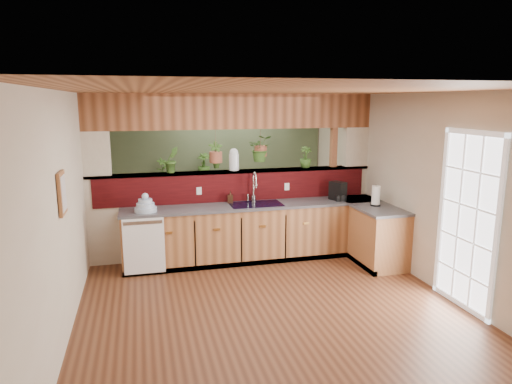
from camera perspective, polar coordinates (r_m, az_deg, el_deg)
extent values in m
cube|color=#522C19|center=(6.45, -0.02, -11.34)|extent=(4.60, 7.00, 0.01)
cube|color=brown|center=(5.96, -0.02, 12.41)|extent=(4.60, 7.00, 0.01)
cube|color=beige|center=(9.46, -5.30, 4.06)|extent=(4.60, 0.02, 2.60)
cube|color=beige|center=(2.96, 17.51, -12.88)|extent=(4.60, 0.02, 2.60)
cube|color=beige|center=(5.95, -22.03, -1.03)|extent=(0.02, 7.00, 2.60)
cube|color=beige|center=(7.00, 18.55, 0.96)|extent=(0.02, 7.00, 2.60)
cube|color=beige|center=(7.49, -2.59, -2.69)|extent=(4.60, 0.15, 1.35)
cube|color=#3A0709|center=(7.32, -2.48, 0.58)|extent=(4.40, 0.02, 0.45)
cube|color=brown|center=(7.36, -2.63, 2.57)|extent=(4.60, 0.21, 0.04)
cube|color=brown|center=(7.27, -2.70, 10.03)|extent=(4.60, 0.15, 0.55)
cube|color=beige|center=(7.19, -19.32, 4.40)|extent=(0.40, 0.15, 0.70)
cube|color=beige|center=(8.01, 12.29, 5.42)|extent=(0.40, 0.15, 0.70)
cube|color=brown|center=(7.89, 9.56, 2.50)|extent=(0.10, 0.10, 2.60)
cube|color=brown|center=(7.36, -2.63, 2.57)|extent=(4.60, 0.21, 0.04)
cube|color=brown|center=(7.27, -2.70, 10.03)|extent=(4.60, 0.15, 0.55)
cube|color=#506243|center=(9.44, -5.28, 4.04)|extent=(4.55, 0.02, 2.55)
cube|color=brown|center=(7.26, -0.02, -5.14)|extent=(4.10, 0.60, 0.86)
cube|color=#444448|center=(7.15, -0.02, -1.68)|extent=(4.14, 0.64, 0.04)
cube|color=brown|center=(7.49, 13.97, -4.97)|extent=(0.60, 1.48, 0.86)
cube|color=#444448|center=(7.38, 14.14, -1.61)|extent=(0.64, 1.52, 0.04)
cube|color=brown|center=(7.86, 12.47, -4.12)|extent=(0.60, 0.60, 0.86)
cube|color=#444448|center=(7.76, 12.61, -0.92)|extent=(0.64, 0.64, 0.04)
cube|color=black|center=(7.13, 0.52, -8.74)|extent=(4.10, 0.06, 0.08)
cube|color=black|center=(7.49, 11.99, -8.02)|extent=(0.06, 1.48, 0.08)
cube|color=white|center=(6.75, -13.82, -6.59)|extent=(0.58, 0.02, 0.82)
cube|color=#B7B7B2|center=(6.64, -13.96, -3.75)|extent=(0.54, 0.01, 0.05)
cube|color=black|center=(7.14, -0.02, -1.64)|extent=(0.82, 0.50, 0.03)
cube|color=black|center=(7.12, -1.50, -2.39)|extent=(0.34, 0.40, 0.16)
cube|color=black|center=(7.21, 1.44, -2.21)|extent=(0.34, 0.40, 0.16)
cube|color=white|center=(6.01, 24.85, -3.59)|extent=(0.06, 1.02, 2.16)
cube|color=brown|center=(5.12, -23.08, -0.13)|extent=(0.03, 0.35, 0.45)
cube|color=silver|center=(5.12, -22.92, -0.13)|extent=(0.01, 0.27, 0.37)
cylinder|color=#B7B7B2|center=(7.32, -0.32, -0.78)|extent=(0.07, 0.07, 0.10)
cylinder|color=#B7B7B2|center=(7.28, -0.32, 0.67)|extent=(0.03, 0.03, 0.29)
torus|color=#B7B7B2|center=(7.19, -0.18, 1.71)|extent=(0.21, 0.10, 0.21)
cylinder|color=#B7B7B2|center=(7.11, 0.00, 1.00)|extent=(0.03, 0.03, 0.13)
cylinder|color=#B7B7B2|center=(7.30, -1.04, -0.66)|extent=(0.03, 0.03, 0.10)
cylinder|color=#AAC0DB|center=(6.83, -13.63, -2.13)|extent=(0.32, 0.32, 0.07)
cylinder|color=#AAC0DB|center=(6.82, -13.65, -1.60)|extent=(0.26, 0.26, 0.06)
cylinder|color=#AAC0DB|center=(6.81, -13.68, -1.11)|extent=(0.20, 0.20, 0.06)
sphere|color=#AAC0DB|center=(6.79, -13.70, -0.53)|extent=(0.10, 0.10, 0.10)
imported|color=#3D2316|center=(7.21, -3.23, -0.64)|extent=(0.10, 0.10, 0.19)
cube|color=black|center=(7.53, 10.18, 0.14)|extent=(0.16, 0.26, 0.30)
cube|color=black|center=(7.47, 10.44, -0.74)|extent=(0.14, 0.10, 0.10)
cylinder|color=silver|center=(7.49, 10.36, -0.39)|extent=(0.08, 0.08, 0.08)
cylinder|color=black|center=(7.28, 14.70, -1.57)|extent=(0.15, 0.15, 0.02)
cylinder|color=#B7B7B2|center=(7.24, 14.76, -0.37)|extent=(0.02, 0.02, 0.33)
cylinder|color=white|center=(7.24, 14.76, -0.37)|extent=(0.13, 0.13, 0.29)
cylinder|color=silver|center=(7.33, -2.78, 3.75)|extent=(0.16, 0.16, 0.27)
sphere|color=silver|center=(7.31, -2.79, 4.92)|extent=(0.14, 0.14, 0.14)
imported|color=#2F541D|center=(7.19, -10.50, 4.00)|extent=(0.27, 0.25, 0.41)
imported|color=#2F541D|center=(7.66, 6.24, 4.36)|extent=(0.21, 0.21, 0.36)
cylinder|color=brown|center=(7.24, -5.09, 6.32)|extent=(0.01, 0.01, 0.38)
cylinder|color=brown|center=(7.27, -5.05, 4.37)|extent=(0.20, 0.20, 0.17)
imported|color=#2F541D|center=(7.24, -5.09, 6.39)|extent=(0.23, 0.16, 0.43)
cylinder|color=brown|center=(7.39, 0.58, 6.77)|extent=(0.01, 0.01, 0.30)
cylinder|color=brown|center=(7.41, 0.58, 5.16)|extent=(0.20, 0.20, 0.17)
imported|color=#2F541D|center=(7.39, 0.58, 7.11)|extent=(0.44, 0.40, 0.43)
cube|color=black|center=(9.28, -8.22, -1.16)|extent=(1.58, 0.92, 1.02)
imported|color=#2F541D|center=(9.12, -11.67, 3.00)|extent=(0.24, 0.21, 0.39)
imported|color=#2F541D|center=(9.19, -6.55, 3.43)|extent=(0.33, 0.33, 0.46)
imported|color=#2F541D|center=(8.80, 1.75, -2.36)|extent=(0.76, 0.67, 0.81)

